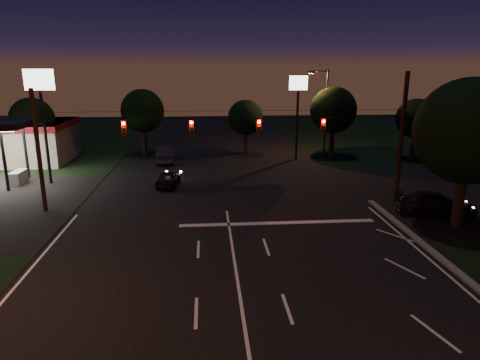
{
  "coord_description": "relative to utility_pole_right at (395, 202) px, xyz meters",
  "views": [
    {
      "loc": [
        -1.28,
        -12.86,
        9.3
      ],
      "look_at": [
        0.62,
        10.68,
        3.0
      ],
      "focal_mm": 32.0,
      "sensor_mm": 36.0,
      "label": 1
    }
  ],
  "objects": [
    {
      "name": "utility_pole_left",
      "position": [
        -24.0,
        0.0,
        0.0
      ],
      "size": [
        0.28,
        0.28,
        8.0
      ],
      "primitive_type": "cylinder",
      "color": "black",
      "rests_on": "ground"
    },
    {
      "name": "pole_sign_left_near",
      "position": [
        -26.0,
        7.0,
        6.98
      ],
      "size": [
        2.2,
        0.3,
        9.1
      ],
      "color": "black",
      "rests_on": "ground"
    },
    {
      "name": "car_cross",
      "position": [
        1.48,
        -2.73,
        0.72
      ],
      "size": [
        5.24,
        2.99,
        1.43
      ],
      "primitive_type": "imported",
      "rotation": [
        0.0,
        0.0,
        1.36
      ],
      "color": "black",
      "rests_on": "ground"
    },
    {
      "name": "tree_far_b",
      "position": [
        -19.98,
        19.13,
        4.61
      ],
      "size": [
        4.6,
        4.6,
        6.98
      ],
      "color": "black",
      "rests_on": "ground"
    },
    {
      "name": "car_oncoming_b",
      "position": [
        -17.36,
        14.35,
        0.79
      ],
      "size": [
        2.05,
        4.93,
        1.58
      ],
      "primitive_type": "imported",
      "rotation": [
        0.0,
        0.0,
        3.22
      ],
      "color": "black",
      "rests_on": "ground"
    },
    {
      "name": "car_oncoming_a",
      "position": [
        -16.34,
        5.45,
        0.63
      ],
      "size": [
        2.02,
        3.9,
        1.27
      ],
      "primitive_type": "imported",
      "rotation": [
        0.0,
        0.0,
        3.0
      ],
      "color": "black",
      "rests_on": "ground"
    },
    {
      "name": "pole_sign_right",
      "position": [
        -4.0,
        15.0,
        6.24
      ],
      "size": [
        1.8,
        0.3,
        8.4
      ],
      "color": "black",
      "rests_on": "ground"
    },
    {
      "name": "street_light_right_far",
      "position": [
        -0.76,
        17.0,
        5.24
      ],
      "size": [
        2.2,
        0.35,
        9.0
      ],
      "color": "black",
      "rests_on": "ground"
    },
    {
      "name": "ground",
      "position": [
        -12.0,
        -15.0,
        0.0
      ],
      "size": [
        140.0,
        140.0,
        0.0
      ],
      "primitive_type": "plane",
      "color": "black",
      "rests_on": "ground"
    },
    {
      "name": "tree_far_d",
      "position": [
        0.02,
        16.13,
        4.83
      ],
      "size": [
        4.8,
        4.8,
        7.3
      ],
      "color": "black",
      "rests_on": "ground"
    },
    {
      "name": "stop_bar",
      "position": [
        -9.0,
        -3.5,
        0.01
      ],
      "size": [
        12.0,
        0.5,
        0.01
      ],
      "primitive_type": "cube",
      "color": "silver",
      "rests_on": "ground"
    },
    {
      "name": "tree_right_near",
      "position": [
        1.53,
        -4.83,
        5.68
      ],
      "size": [
        6.0,
        6.0,
        8.76
      ],
      "color": "black",
      "rests_on": "ground"
    },
    {
      "name": "tree_far_a",
      "position": [
        -29.98,
        15.12,
        4.26
      ],
      "size": [
        4.2,
        4.2,
        6.42
      ],
      "color": "black",
      "rests_on": "ground"
    },
    {
      "name": "tree_far_c",
      "position": [
        -8.98,
        18.1,
        3.9
      ],
      "size": [
        3.8,
        3.8,
        5.86
      ],
      "color": "black",
      "rests_on": "ground"
    },
    {
      "name": "signal_span",
      "position": [
        -12.0,
        -0.04,
        5.5
      ],
      "size": [
        24.0,
        0.4,
        1.56
      ],
      "color": "black",
      "rests_on": "ground"
    },
    {
      "name": "utility_pole_right",
      "position": [
        0.0,
        0.0,
        0.0
      ],
      "size": [
        0.3,
        0.3,
        9.0
      ],
      "primitive_type": "cylinder",
      "color": "black",
      "rests_on": "ground"
    },
    {
      "name": "tree_far_e",
      "position": [
        8.02,
        14.11,
        4.11
      ],
      "size": [
        4.0,
        4.0,
        6.18
      ],
      "color": "black",
      "rests_on": "ground"
    }
  ]
}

